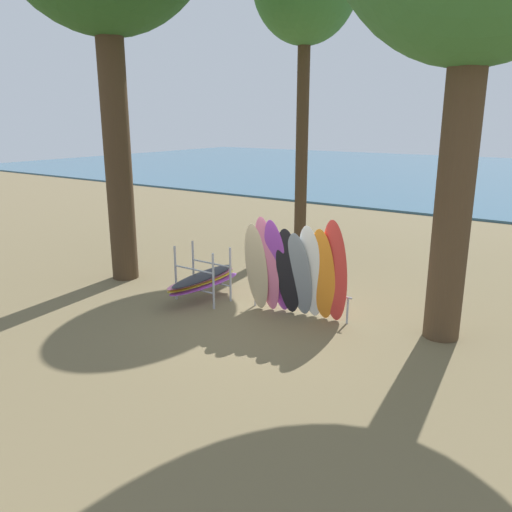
% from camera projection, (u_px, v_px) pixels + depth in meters
% --- Properties ---
extents(ground_plane, '(80.00, 80.00, 0.00)m').
position_uv_depth(ground_plane, '(268.00, 321.00, 10.47)').
color(ground_plane, brown).
extents(leaning_board_pile, '(2.27, 0.82, 2.19)m').
position_uv_depth(leaning_board_pile, '(294.00, 271.00, 10.37)').
color(leaning_board_pile, '#C6B289').
rests_on(leaning_board_pile, ground).
extents(board_storage_rack, '(1.15, 2.13, 1.25)m').
position_uv_depth(board_storage_rack, '(203.00, 279.00, 11.53)').
color(board_storage_rack, '#9EA0A5').
rests_on(board_storage_rack, ground).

